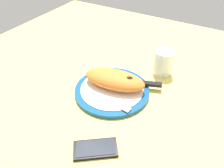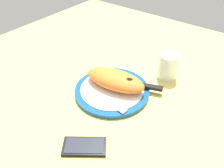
# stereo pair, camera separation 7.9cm
# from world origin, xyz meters

# --- Properties ---
(ground_plane) EXTENTS (1.50, 1.50, 0.03)m
(ground_plane) POSITION_xyz_m (0.00, 0.00, -0.01)
(ground_plane) COLOR #EACC60
(plate) EXTENTS (0.27, 0.27, 0.02)m
(plate) POSITION_xyz_m (0.00, 0.00, 0.01)
(plate) COLOR navy
(plate) RESTS_ON ground_plane
(calzone) EXTENTS (0.24, 0.13, 0.06)m
(calzone) POSITION_xyz_m (0.00, 0.02, 0.05)
(calzone) COLOR orange
(calzone) RESTS_ON plate
(fork) EXTENTS (0.16, 0.03, 0.00)m
(fork) POSITION_xyz_m (0.04, -0.06, 0.02)
(fork) COLOR silver
(fork) RESTS_ON plate
(knife) EXTENTS (0.23, 0.10, 0.01)m
(knife) POSITION_xyz_m (0.07, 0.07, 0.02)
(knife) COLOR silver
(knife) RESTS_ON plate
(smartphone) EXTENTS (0.14, 0.12, 0.01)m
(smartphone) POSITION_xyz_m (0.08, -0.24, 0.01)
(smartphone) COLOR black
(smartphone) RESTS_ON ground_plane
(water_glass) EXTENTS (0.08, 0.08, 0.10)m
(water_glass) POSITION_xyz_m (0.11, 0.21, 0.04)
(water_glass) COLOR silver
(water_glass) RESTS_ON ground_plane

